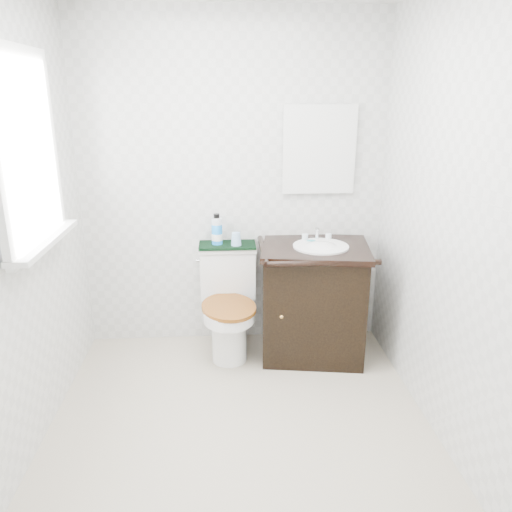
{
  "coord_description": "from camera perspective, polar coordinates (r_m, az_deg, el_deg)",
  "views": [
    {
      "loc": [
        -0.07,
        -2.38,
        1.83
      ],
      "look_at": [
        0.14,
        0.75,
        0.81
      ],
      "focal_mm": 35.0,
      "sensor_mm": 36.0,
      "label": 1
    }
  ],
  "objects": [
    {
      "name": "vanity",
      "position": [
        3.62,
        6.65,
        -4.72
      ],
      "size": [
        0.82,
        0.73,
        0.92
      ],
      "color": "black",
      "rests_on": "floor"
    },
    {
      "name": "window",
      "position": [
        2.83,
        -24.93,
        10.77
      ],
      "size": [
        0.02,
        0.7,
        0.9
      ],
      "primitive_type": "cube",
      "color": "white",
      "rests_on": "wall_left"
    },
    {
      "name": "wall_right",
      "position": [
        2.73,
        21.8,
        3.42
      ],
      "size": [
        0.0,
        2.4,
        2.4
      ],
      "primitive_type": "plane",
      "rotation": [
        1.57,
        0.0,
        -1.57
      ],
      "color": "silver",
      "rests_on": "ground"
    },
    {
      "name": "wall_front",
      "position": [
        1.34,
        -0.37,
        -9.93
      ],
      "size": [
        2.4,
        0.0,
        2.4
      ],
      "primitive_type": "plane",
      "rotation": [
        -1.57,
        0.0,
        0.0
      ],
      "color": "silver",
      "rests_on": "ground"
    },
    {
      "name": "trash_bin",
      "position": [
        3.87,
        -3.13,
        -7.83
      ],
      "size": [
        0.22,
        0.19,
        0.28
      ],
      "color": "silver",
      "rests_on": "floor"
    },
    {
      "name": "floor",
      "position": [
        3.0,
        -1.76,
        -19.47
      ],
      "size": [
        2.4,
        2.4,
        0.0
      ],
      "primitive_type": "plane",
      "color": "#C0B59A",
      "rests_on": "ground"
    },
    {
      "name": "mirror",
      "position": [
        3.64,
        7.23,
        11.95
      ],
      "size": [
        0.5,
        0.02,
        0.6
      ],
      "primitive_type": "cube",
      "color": "silver",
      "rests_on": "wall_back"
    },
    {
      "name": "wall_back",
      "position": [
        3.64,
        -2.64,
        8.08
      ],
      "size": [
        2.4,
        0.0,
        2.4
      ],
      "primitive_type": "plane",
      "rotation": [
        1.57,
        0.0,
        0.0
      ],
      "color": "silver",
      "rests_on": "ground"
    },
    {
      "name": "cup",
      "position": [
        3.58,
        -2.29,
        1.96
      ],
      "size": [
        0.07,
        0.07,
        0.09
      ],
      "primitive_type": "cone",
      "color": "#8DBCE7",
      "rests_on": "towel"
    },
    {
      "name": "mouthwash_bottle",
      "position": [
        3.6,
        -4.49,
        2.94
      ],
      "size": [
        0.08,
        0.08,
        0.22
      ],
      "color": "#1B84E8",
      "rests_on": "towel"
    },
    {
      "name": "soap_bar",
      "position": [
        3.57,
        6.32,
        1.74
      ],
      "size": [
        0.08,
        0.05,
        0.02
      ],
      "primitive_type": "ellipsoid",
      "color": "#1A7781",
      "rests_on": "vanity"
    },
    {
      "name": "towel",
      "position": [
        3.63,
        -3.3,
        1.25
      ],
      "size": [
        0.41,
        0.22,
        0.02
      ],
      "primitive_type": "cube",
      "color": "black",
      "rests_on": "toilet"
    },
    {
      "name": "toilet",
      "position": [
        3.67,
        -3.15,
        -5.91
      ],
      "size": [
        0.44,
        0.65,
        0.77
      ],
      "color": "white",
      "rests_on": "floor"
    },
    {
      "name": "wall_left",
      "position": [
        2.67,
        -26.38,
        2.53
      ],
      "size": [
        0.0,
        2.4,
        2.4
      ],
      "primitive_type": "plane",
      "rotation": [
        1.57,
        0.0,
        1.57
      ],
      "color": "silver",
      "rests_on": "ground"
    }
  ]
}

